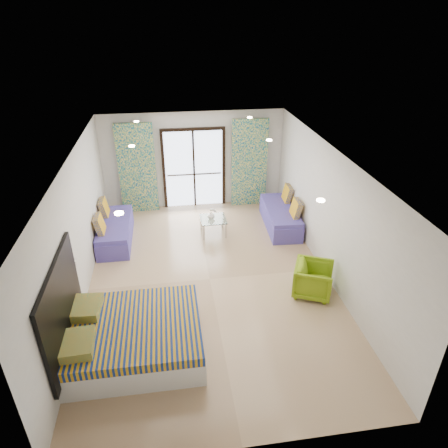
{
  "coord_description": "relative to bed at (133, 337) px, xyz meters",
  "views": [
    {
      "loc": [
        -0.71,
        -6.89,
        5.05
      ],
      "look_at": [
        0.35,
        0.29,
        1.15
      ],
      "focal_mm": 32.0,
      "sensor_mm": 36.0,
      "label": 1
    }
  ],
  "objects": [
    {
      "name": "floor",
      "position": [
        1.48,
        1.84,
        -0.32
      ],
      "size": [
        5.0,
        7.5,
        0.01
      ],
      "primitive_type": null,
      "color": "#9D7E5D",
      "rests_on": "ground"
    },
    {
      "name": "ceiling",
      "position": [
        1.48,
        1.84,
        2.38
      ],
      "size": [
        5.0,
        7.5,
        0.01
      ],
      "primitive_type": null,
      "color": "silver",
      "rests_on": "ground"
    },
    {
      "name": "wall_back",
      "position": [
        1.48,
        5.59,
        1.03
      ],
      "size": [
        5.0,
        0.01,
        2.7
      ],
      "primitive_type": null,
      "color": "silver",
      "rests_on": "ground"
    },
    {
      "name": "wall_front",
      "position": [
        1.48,
        -1.91,
        1.03
      ],
      "size": [
        5.0,
        0.01,
        2.7
      ],
      "primitive_type": null,
      "color": "silver",
      "rests_on": "ground"
    },
    {
      "name": "wall_left",
      "position": [
        -1.02,
        1.84,
        1.03
      ],
      "size": [
        0.01,
        7.5,
        2.7
      ],
      "primitive_type": null,
      "color": "silver",
      "rests_on": "ground"
    },
    {
      "name": "wall_right",
      "position": [
        3.98,
        1.84,
        1.03
      ],
      "size": [
        0.01,
        7.5,
        2.7
      ],
      "primitive_type": null,
      "color": "silver",
      "rests_on": "ground"
    },
    {
      "name": "balcony_door",
      "position": [
        1.48,
        5.56,
        0.94
      ],
      "size": [
        1.76,
        0.08,
        2.28
      ],
      "color": "black",
      "rests_on": "floor"
    },
    {
      "name": "balcony_rail",
      "position": [
        1.48,
        5.57,
        0.63
      ],
      "size": [
        1.52,
        0.03,
        0.04
      ],
      "primitive_type": "cube",
      "color": "#595451",
      "rests_on": "balcony_door"
    },
    {
      "name": "curtain_left",
      "position": [
        -0.07,
        5.41,
        0.93
      ],
      "size": [
        1.0,
        0.1,
        2.5
      ],
      "primitive_type": "cube",
      "color": "silver",
      "rests_on": "floor"
    },
    {
      "name": "curtain_right",
      "position": [
        3.03,
        5.41,
        0.93
      ],
      "size": [
        1.0,
        0.1,
        2.5
      ],
      "primitive_type": "cube",
      "color": "silver",
      "rests_on": "floor"
    },
    {
      "name": "downlight_a",
      "position": [
        0.08,
        -0.16,
        2.35
      ],
      "size": [
        0.12,
        0.12,
        0.02
      ],
      "primitive_type": "cylinder",
      "color": "#FFE0B2",
      "rests_on": "ceiling"
    },
    {
      "name": "downlight_b",
      "position": [
        2.88,
        -0.16,
        2.35
      ],
      "size": [
        0.12,
        0.12,
        0.02
      ],
      "primitive_type": "cylinder",
      "color": "#FFE0B2",
      "rests_on": "ceiling"
    },
    {
      "name": "downlight_c",
      "position": [
        0.08,
        2.84,
        2.35
      ],
      "size": [
        0.12,
        0.12,
        0.02
      ],
      "primitive_type": "cylinder",
      "color": "#FFE0B2",
      "rests_on": "ceiling"
    },
    {
      "name": "downlight_d",
      "position": [
        2.88,
        2.84,
        2.35
      ],
      "size": [
        0.12,
        0.12,
        0.02
      ],
      "primitive_type": "cylinder",
      "color": "#FFE0B2",
      "rests_on": "ceiling"
    },
    {
      "name": "downlight_e",
      "position": [
        0.08,
        4.84,
        2.35
      ],
      "size": [
        0.12,
        0.12,
        0.02
      ],
      "primitive_type": "cylinder",
      "color": "#FFE0B2",
      "rests_on": "ceiling"
    },
    {
      "name": "downlight_f",
      "position": [
        2.88,
        4.84,
        2.35
      ],
      "size": [
        0.12,
        0.12,
        0.02
      ],
      "primitive_type": "cylinder",
      "color": "#FFE0B2",
      "rests_on": "ceiling"
    },
    {
      "name": "headboard",
      "position": [
        -0.98,
        0.0,
        0.73
      ],
      "size": [
        0.06,
        2.1,
        1.5
      ],
      "primitive_type": "cube",
      "color": "black",
      "rests_on": "floor"
    },
    {
      "name": "switch_plate",
      "position": [
        -0.99,
        1.25,
        0.73
      ],
      "size": [
        0.02,
        0.1,
        0.1
      ],
      "primitive_type": "cube",
      "color": "silver",
      "rests_on": "wall_left"
    },
    {
      "name": "bed",
      "position": [
        0.0,
        0.0,
        0.0
      ],
      "size": [
        2.19,
        1.79,
        0.76
      ],
      "color": "silver",
      "rests_on": "floor"
    },
    {
      "name": "daybed_left",
      "position": [
        -0.64,
        3.76,
        -0.02
      ],
      "size": [
        0.75,
        1.91,
        0.94
      ],
      "rotation": [
        0.0,
        0.0,
        0.0
      ],
      "color": "#4B409A",
      "rests_on": "floor"
    },
    {
      "name": "daybed_right",
      "position": [
        3.6,
        3.92,
        -0.02
      ],
      "size": [
        0.85,
        1.96,
        0.95
      ],
      "rotation": [
        0.0,
        0.0,
        -0.05
      ],
      "color": "#4B409A",
      "rests_on": "floor"
    },
    {
      "name": "coffee_table",
      "position": [
        1.8,
        3.78,
        0.06
      ],
      "size": [
        0.65,
        0.65,
        0.74
      ],
      "rotation": [
        0.0,
        0.0,
        0.02
      ],
      "color": "silver",
      "rests_on": "floor"
    },
    {
      "name": "vase",
      "position": [
        1.75,
        3.79,
        0.2
      ],
      "size": [
        0.19,
        0.2,
        0.18
      ],
      "primitive_type": "imported",
      "rotation": [
        0.0,
        0.0,
        -0.09
      ],
      "color": "white",
      "rests_on": "coffee_table"
    },
    {
      "name": "armchair",
      "position": [
        3.46,
        1.07,
        0.06
      ],
      "size": [
        0.92,
        0.94,
        0.74
      ],
      "primitive_type": "imported",
      "rotation": [
        0.0,
        0.0,
        1.15
      ],
      "color": "#7A9F14",
      "rests_on": "floor"
    }
  ]
}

